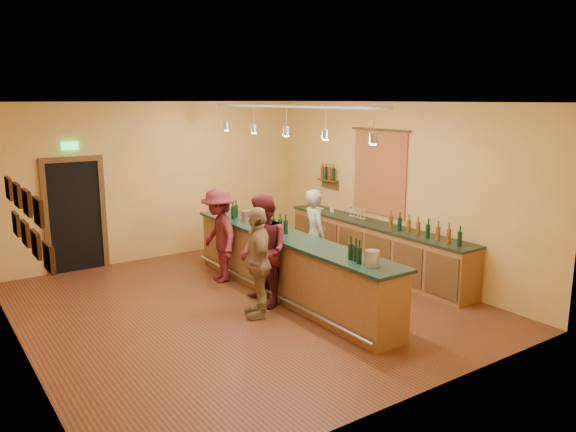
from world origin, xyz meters
TOP-DOWN VIEW (x-y plane):
  - floor at (0.00, 0.00)m, footprint 7.00×7.00m
  - ceiling at (0.00, 0.00)m, footprint 6.50×7.00m
  - wall_back at (0.00, 3.50)m, footprint 6.50×0.02m
  - wall_front at (0.00, -3.50)m, footprint 6.50×0.02m
  - wall_left at (-3.25, 0.00)m, footprint 0.02×7.00m
  - wall_right at (3.25, 0.00)m, footprint 0.02×7.00m
  - doorway at (-1.70, 3.47)m, footprint 1.15×0.09m
  - tapestry at (3.23, 0.40)m, footprint 0.03×1.40m
  - bottle_shelf at (3.17, 1.90)m, footprint 0.17×0.55m
  - picture_grid at (-3.21, -0.75)m, footprint 0.06×2.20m
  - back_counter at (2.97, 0.18)m, footprint 0.60×4.55m
  - tasting_bar at (0.80, -0.00)m, footprint 0.73×5.10m
  - pendant_track at (0.80, -0.00)m, footprint 0.11×4.60m
  - bartender at (1.70, 0.41)m, footprint 0.52×0.68m
  - customer_a at (0.25, -0.16)m, footprint 0.74×0.92m
  - customer_b at (-0.06, -0.48)m, footprint 0.76×1.08m
  - customer_c at (0.24, 1.34)m, footprint 0.75×1.16m
  - bar_stool at (1.66, 0.57)m, footprint 0.33×0.33m

SIDE VIEW (x-z plane):
  - floor at x=0.00m, z-range 0.00..0.00m
  - back_counter at x=2.97m, z-range -0.15..1.12m
  - bar_stool at x=1.66m, z-range 0.19..0.87m
  - tasting_bar at x=0.80m, z-range -0.08..1.30m
  - bartender at x=1.70m, z-range 0.00..1.68m
  - customer_b at x=-0.06m, z-range 0.00..1.69m
  - customer_c at x=0.24m, z-range 0.00..1.70m
  - customer_a at x=0.25m, z-range 0.00..1.79m
  - doorway at x=-1.70m, z-range -0.11..2.36m
  - wall_back at x=0.00m, z-range 0.00..3.20m
  - wall_front at x=0.00m, z-range 0.00..3.20m
  - wall_left at x=-3.25m, z-range 0.00..3.20m
  - wall_right at x=3.25m, z-range 0.00..3.20m
  - bottle_shelf at x=3.17m, z-range 1.39..1.94m
  - tapestry at x=3.23m, z-range 1.05..2.65m
  - picture_grid at x=-3.21m, z-range 1.60..2.30m
  - pendant_track at x=0.80m, z-range 2.73..3.24m
  - ceiling at x=0.00m, z-range 3.19..3.21m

